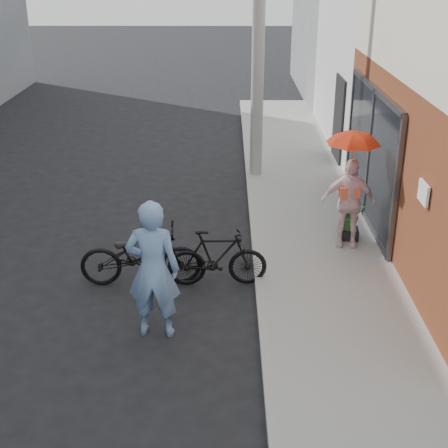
{
  "coord_description": "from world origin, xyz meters",
  "views": [
    {
      "loc": [
        0.44,
        -7.91,
        4.86
      ],
      "look_at": [
        0.39,
        0.75,
        1.1
      ],
      "focal_mm": 50.0,
      "sensor_mm": 36.0,
      "label": 1
    }
  ],
  "objects_px": {
    "bike_left": "(141,255)",
    "kimono_woman": "(348,203)",
    "officer": "(153,270)",
    "utility_pole": "(259,23)",
    "bike_right": "(217,258)",
    "planter": "(349,233)"
  },
  "relations": [
    {
      "from": "bike_right",
      "to": "kimono_woman",
      "type": "bearing_deg",
      "value": -63.11
    },
    {
      "from": "kimono_woman",
      "to": "utility_pole",
      "type": "bearing_deg",
      "value": 119.63
    },
    {
      "from": "kimono_woman",
      "to": "planter",
      "type": "bearing_deg",
      "value": 77.17
    },
    {
      "from": "bike_left",
      "to": "kimono_woman",
      "type": "xyz_separation_m",
      "value": [
        3.46,
        1.24,
        0.41
      ]
    },
    {
      "from": "officer",
      "to": "planter",
      "type": "bearing_deg",
      "value": -134.28
    },
    {
      "from": "bike_left",
      "to": "kimono_woman",
      "type": "height_order",
      "value": "kimono_woman"
    },
    {
      "from": "officer",
      "to": "bike_left",
      "type": "relative_size",
      "value": 1.04
    },
    {
      "from": "officer",
      "to": "planter",
      "type": "distance_m",
      "value": 4.4
    },
    {
      "from": "utility_pole",
      "to": "planter",
      "type": "height_order",
      "value": "utility_pole"
    },
    {
      "from": "planter",
      "to": "officer",
      "type": "bearing_deg",
      "value": -137.42
    },
    {
      "from": "kimono_woman",
      "to": "planter",
      "type": "relative_size",
      "value": 4.65
    },
    {
      "from": "utility_pole",
      "to": "bike_right",
      "type": "relative_size",
      "value": 4.45
    },
    {
      "from": "officer",
      "to": "bike_right",
      "type": "relative_size",
      "value": 1.26
    },
    {
      "from": "officer",
      "to": "kimono_woman",
      "type": "height_order",
      "value": "officer"
    },
    {
      "from": "planter",
      "to": "bike_left",
      "type": "bearing_deg",
      "value": -157.05
    },
    {
      "from": "kimono_woman",
      "to": "planter",
      "type": "distance_m",
      "value": 0.76
    },
    {
      "from": "bike_left",
      "to": "kimono_woman",
      "type": "distance_m",
      "value": 3.7
    },
    {
      "from": "planter",
      "to": "kimono_woman",
      "type": "bearing_deg",
      "value": -112.16
    },
    {
      "from": "bike_left",
      "to": "bike_right",
      "type": "height_order",
      "value": "bike_left"
    },
    {
      "from": "bike_right",
      "to": "utility_pole",
      "type": "bearing_deg",
      "value": -11.57
    },
    {
      "from": "bike_left",
      "to": "planter",
      "type": "bearing_deg",
      "value": -70.49
    },
    {
      "from": "utility_pole",
      "to": "planter",
      "type": "xyz_separation_m",
      "value": [
        1.54,
        -3.6,
        -3.29
      ]
    }
  ]
}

